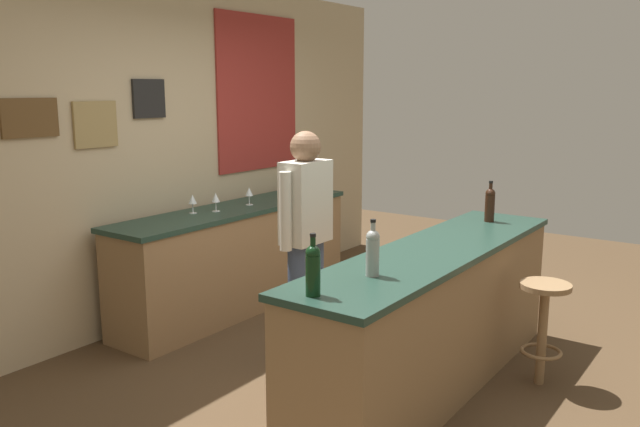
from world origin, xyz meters
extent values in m
plane|color=#4C3823|center=(0.00, 0.00, 0.00)|extent=(10.00, 10.00, 0.00)
cube|color=tan|center=(0.00, 2.03, 1.40)|extent=(6.00, 0.06, 2.80)
cube|color=brown|center=(-1.20, 1.99, 1.70)|extent=(0.40, 0.02, 0.26)
cube|color=#997F4C|center=(-0.70, 1.99, 1.64)|extent=(0.36, 0.02, 0.33)
cube|color=black|center=(-0.20, 1.99, 1.82)|extent=(0.31, 0.02, 0.30)
cube|color=maroon|center=(1.11, 1.99, 1.85)|extent=(1.10, 0.02, 1.44)
cube|color=olive|center=(0.00, -0.40, 0.44)|extent=(2.60, 0.57, 0.88)
cube|color=#1E382D|center=(0.00, -0.40, 0.90)|extent=(2.66, 0.60, 0.04)
cube|color=olive|center=(0.40, 1.65, 0.43)|extent=(2.42, 0.53, 0.86)
cube|color=#1E382D|center=(0.40, 1.65, 0.88)|extent=(2.47, 0.56, 0.04)
cylinder|color=#384766|center=(-0.05, 0.49, 0.43)|extent=(0.13, 0.13, 0.86)
cylinder|color=#384766|center=(-0.25, 0.49, 0.43)|extent=(0.13, 0.13, 0.86)
cube|color=beige|center=(-0.15, 0.49, 1.14)|extent=(0.36, 0.20, 0.56)
sphere|color=brown|center=(-0.15, 0.49, 1.51)|extent=(0.21, 0.21, 0.21)
cylinder|color=beige|center=(0.07, 0.49, 1.11)|extent=(0.08, 0.08, 0.52)
cylinder|color=beige|center=(-0.37, 0.49, 1.11)|extent=(0.08, 0.08, 0.52)
cylinder|color=olive|center=(0.45, -0.96, 0.32)|extent=(0.06, 0.06, 0.65)
torus|color=olive|center=(0.45, -0.96, 0.22)|extent=(0.26, 0.26, 0.02)
cylinder|color=olive|center=(0.45, -0.96, 0.66)|extent=(0.32, 0.32, 0.03)
cylinder|color=black|center=(-1.20, -0.33, 1.02)|extent=(0.07, 0.07, 0.20)
sphere|color=black|center=(-1.20, -0.33, 1.13)|extent=(0.07, 0.07, 0.07)
cylinder|color=black|center=(-1.20, -0.33, 1.17)|extent=(0.03, 0.03, 0.09)
cylinder|color=black|center=(-1.20, -0.33, 1.22)|extent=(0.03, 0.03, 0.02)
cylinder|color=#999E99|center=(-0.74, -0.39, 1.02)|extent=(0.07, 0.07, 0.20)
sphere|color=#999E99|center=(-0.74, -0.39, 1.13)|extent=(0.07, 0.07, 0.07)
cylinder|color=#999E99|center=(-0.74, -0.39, 1.17)|extent=(0.03, 0.03, 0.09)
cylinder|color=black|center=(-0.74, -0.39, 1.22)|extent=(0.03, 0.03, 0.02)
cylinder|color=black|center=(0.98, -0.37, 1.02)|extent=(0.07, 0.07, 0.20)
sphere|color=black|center=(0.98, -0.37, 1.13)|extent=(0.07, 0.07, 0.07)
cylinder|color=black|center=(0.98, -0.37, 1.17)|extent=(0.03, 0.03, 0.09)
cylinder|color=black|center=(0.98, -0.37, 1.22)|extent=(0.03, 0.03, 0.02)
cylinder|color=silver|center=(-0.01, 1.74, 0.90)|extent=(0.06, 0.06, 0.00)
cylinder|color=silver|center=(-0.01, 1.74, 0.94)|extent=(0.01, 0.01, 0.07)
cone|color=silver|center=(-0.01, 1.74, 1.02)|extent=(0.07, 0.07, 0.08)
cylinder|color=silver|center=(0.15, 1.64, 0.90)|extent=(0.06, 0.06, 0.00)
cylinder|color=silver|center=(0.15, 1.64, 0.94)|extent=(0.01, 0.01, 0.07)
cone|color=silver|center=(0.15, 1.64, 1.02)|extent=(0.07, 0.07, 0.08)
cylinder|color=silver|center=(0.54, 1.63, 0.90)|extent=(0.06, 0.06, 0.00)
cylinder|color=silver|center=(0.54, 1.63, 0.94)|extent=(0.01, 0.01, 0.07)
cone|color=silver|center=(0.54, 1.63, 1.02)|extent=(0.07, 0.07, 0.08)
camera|label=1|loc=(-3.58, -2.08, 1.90)|focal=36.16mm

